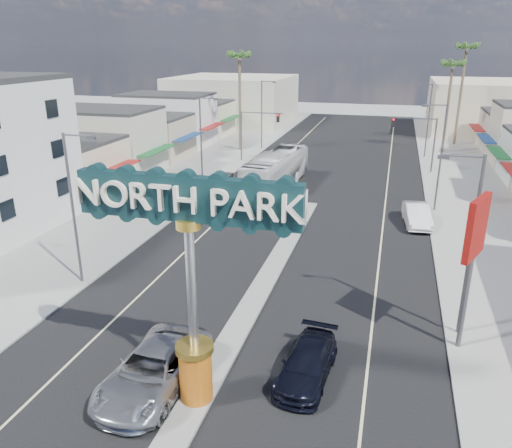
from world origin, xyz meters
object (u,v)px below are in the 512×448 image
Objects in this scene: streetlight_l_near at (74,202)px; palm_right_far at (466,53)px; car_parked_right at (417,215)px; palm_left_far at (239,61)px; car_parked_left at (224,181)px; suv_right at (307,363)px; streetlight_r_near at (468,239)px; suv_left at (154,370)px; gateway_sign at (190,267)px; streetlight_l_mid at (203,140)px; palm_right_mid at (453,68)px; city_bus at (276,170)px; traffic_signal_right at (418,134)px; streetlight_r_far at (427,117)px; traffic_signal_left at (256,127)px; streetlight_l_far at (263,111)px; streetlight_r_mid at (439,153)px; bank_pylon_sign at (475,237)px.

palm_right_far is (25.43, 52.00, 7.32)m from streetlight_l_near.
palm_right_far reaches higher than car_parked_right.
palm_left_far reaches higher than car_parked_left.
palm_left_far reaches higher than suv_right.
suv_left is (-12.43, -7.72, -4.18)m from streetlight_r_near.
palm_left_far is at bearing 105.15° from gateway_sign.
gateway_sign is 7.09m from suv_right.
streetlight_l_mid and streetlight_r_near have the same top height.
palm_right_mid is 29.65m from city_bus.
streetlight_r_near is (20.87, 0.00, 0.00)m from streetlight_l_near.
streetlight_r_far reaches higher than traffic_signal_right.
streetlight_l_near is at bearing 180.00° from streetlight_r_near.
car_parked_left is at bearing 50.11° from streetlight_l_mid.
car_parked_left is (-7.00, 29.44, -0.09)m from suv_left.
streetlight_l_mid is at bearing 110.42° from gateway_sign.
palm_left_far is (-23.43, -2.00, 6.43)m from streetlight_r_far.
streetlight_r_far is (1.25, 8.01, 0.79)m from traffic_signal_right.
streetlight_l_mid and streetlight_r_far have the same top height.
traffic_signal_left is at bearing 180.00° from traffic_signal_right.
traffic_signal_left is at bearing -57.57° from palm_left_far.
traffic_signal_right is 0.67× the size of streetlight_r_far.
streetlight_l_near is at bearing -116.06° from palm_right_far.
streetlight_r_far is 1.77× the size of car_parked_right.
palm_right_far is (2.00, 6.00, 1.78)m from palm_right_mid.
streetlight_l_far is at bearing 90.00° from streetlight_l_near.
streetlight_l_mid is 1.84× the size of suv_right.
traffic_signal_left reaches higher than car_parked_right.
car_parked_left is (-19.43, 1.71, -4.27)m from streetlight_r_mid.
suv_left is at bearing -148.15° from streetlight_r_near.
city_bus is at bearing 75.26° from streetlight_l_near.
palm_left_far is 21.56m from car_parked_left.
traffic_signal_right is 0.82× the size of bank_pylon_sign.
streetlight_r_mid is at bearing -90.00° from streetlight_r_far.
bank_pylon_sign is at bearing -3.47° from streetlight_l_near.
car_parked_left is at bearing 174.96° from streetlight_r_mid.
palm_left_far is 0.93× the size of palm_right_far.
streetlight_l_mid reaches higher than city_bus.
streetlight_l_near reaches higher than suv_left.
streetlight_r_near is at bearing 44.42° from suv_right.
streetlight_r_mid is 1.41× the size of suv_left.
streetlight_l_near and streetlight_r_near have the same top height.
car_parked_right is at bearing -53.27° from streetlight_l_far.
palm_right_far is (4.57, 10.00, 7.32)m from streetlight_r_far.
streetlight_l_far is (-19.62, 8.01, 0.79)m from traffic_signal_right.
city_bus is (-4.24, 31.57, -4.15)m from gateway_sign.
palm_right_mid is (3.82, 12.01, 6.33)m from traffic_signal_right.
bank_pylon_sign is (-2.51, -47.27, -4.95)m from palm_right_mid.
bank_pylon_sign is at bearing -45.46° from streetlight_l_mid.
palm_left_far is 2.68× the size of suv_right.
suv_left is 31.36m from city_bus.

